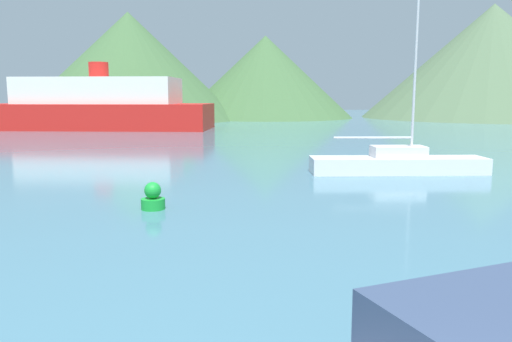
% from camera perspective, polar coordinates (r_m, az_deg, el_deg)
% --- Properties ---
extents(sailboat_inner, '(8.08, 2.60, 7.79)m').
position_cam_1_polar(sailboat_inner, '(23.64, 15.91, 0.92)').
color(sailboat_inner, silver).
rests_on(sailboat_inner, ground_plane).
extents(ferry_distant, '(24.34, 12.57, 6.98)m').
position_cam_1_polar(ferry_distant, '(55.74, -17.36, 7.05)').
color(ferry_distant, red).
rests_on(ferry_distant, ground_plane).
extents(buoy_marker, '(0.74, 0.74, 0.86)m').
position_cam_1_polar(buoy_marker, '(15.88, -11.70, -3.04)').
color(buoy_marker, green).
rests_on(buoy_marker, ground_plane).
extents(hill_central, '(32.74, 32.74, 15.58)m').
position_cam_1_polar(hill_central, '(77.32, -14.25, 11.52)').
color(hill_central, '#3D6038').
rests_on(hill_central, ground_plane).
extents(hill_east, '(28.08, 28.08, 13.01)m').
position_cam_1_polar(hill_east, '(81.89, 1.08, 10.70)').
color(hill_east, '#3D6038').
rests_on(hill_east, ground_plane).
extents(hill_far_east, '(39.55, 39.55, 17.70)m').
position_cam_1_polar(hill_far_east, '(88.73, 25.27, 11.25)').
color(hill_far_east, '#4C6647').
rests_on(hill_far_east, ground_plane).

